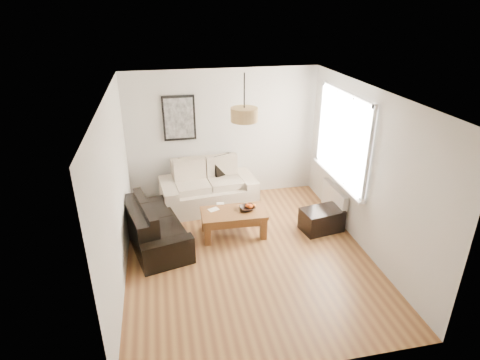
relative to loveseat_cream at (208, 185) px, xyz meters
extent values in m
plane|color=brown|center=(0.39, -1.78, -0.45)|extent=(4.50, 4.50, 0.00)
cube|color=white|center=(2.21, -0.98, -0.07)|extent=(0.10, 0.90, 0.52)
cylinder|color=tan|center=(0.39, -1.48, 1.78)|extent=(0.40, 0.40, 0.20)
cube|color=black|center=(1.84, -1.32, -0.25)|extent=(0.77, 0.57, 0.40)
cube|color=black|center=(-0.36, 0.22, 0.30)|extent=(0.40, 0.19, 0.39)
cube|color=black|center=(0.33, 0.22, 0.32)|extent=(0.43, 0.28, 0.41)
imported|color=black|center=(0.53, -1.13, 0.03)|extent=(0.31, 0.31, 0.07)
sphere|color=#D84E12|center=(0.59, -1.09, 0.04)|extent=(0.10, 0.10, 0.09)
sphere|color=orange|center=(0.66, -1.09, 0.04)|extent=(0.07, 0.07, 0.07)
sphere|color=#EC5413|center=(0.55, -1.05, 0.04)|extent=(0.08, 0.08, 0.07)
cube|color=white|center=(-0.04, -1.01, 0.00)|extent=(0.21, 0.18, 0.01)
camera|label=1|loc=(-0.81, -6.96, 3.29)|focal=29.55mm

